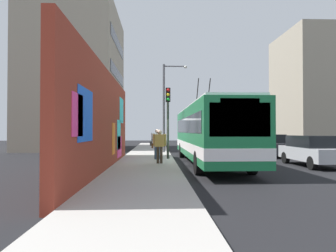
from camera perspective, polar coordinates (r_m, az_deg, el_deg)
The scene contains 14 objects.
ground_plane at distance 17.47m, azimuth 1.21°, elevation -6.94°, with size 80.00×80.00×0.00m, color black.
sidewalk_slab at distance 17.43m, azimuth -4.09°, elevation -6.70°, with size 48.00×3.20×0.15m, color #ADA8A0.
graffiti_wall at distance 13.70m, azimuth -11.91°, elevation 0.91°, with size 14.30×0.32×4.53m.
building_far_left at distance 32.17m, azimuth -17.10°, elevation 8.39°, with size 11.39×8.35×14.05m.
building_far_right at distance 37.63m, azimuth 26.58°, elevation 6.13°, with size 8.72×7.54×12.80m.
city_bus at distance 16.47m, azimuth 7.71°, elevation -1.13°, with size 12.47×2.52×4.95m.
parked_car_silver at distance 17.10m, azimuth 25.91°, elevation -4.17°, with size 4.31×1.78×1.58m.
parked_car_dark_gray at distance 22.55m, azimuth 18.68°, elevation -3.42°, with size 4.46×1.73×1.58m.
parked_car_red at distance 28.13m, azimuth 14.38°, elevation -2.94°, with size 4.12×1.92×1.58m.
parked_car_black at distance 33.90m, azimuth 11.47°, elevation -2.61°, with size 4.70×1.89×1.58m.
pedestrian_midblock at distance 17.51m, azimuth -2.14°, elevation -2.99°, with size 0.24×0.78×1.77m.
pedestrian_at_curb at distance 15.36m, azimuth -1.66°, elevation -3.38°, with size 0.23×0.76×1.73m.
traffic_light at distance 17.85m, azimuth -0.01°, elevation 2.91°, with size 0.49×0.28×4.28m.
street_lamp at distance 23.70m, azimuth -0.29°, elevation 4.71°, with size 0.44×1.97×6.99m.
Camera 1 is at (-17.34, 1.06, 1.82)m, focal length 31.79 mm.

